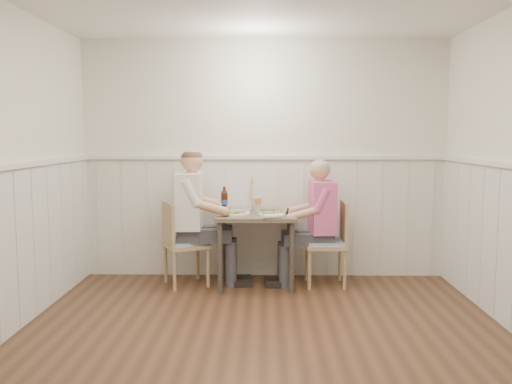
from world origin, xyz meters
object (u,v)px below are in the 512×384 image
dining_table (256,224)px  grass_vase (250,194)px  chair_left (181,241)px  man_in_pink (318,232)px  chair_right (331,240)px  beer_bottle (224,200)px  diner_cream (194,227)px

dining_table → grass_vase: size_ratio=2.04×
chair_left → man_in_pink: (1.42, 0.06, 0.09)m
chair_right → beer_bottle: (-1.12, 0.20, 0.39)m
grass_vase → chair_right: bearing=-18.9°
diner_cream → grass_vase: size_ratio=3.63×
diner_cream → grass_vase: (0.58, 0.29, 0.32)m
man_in_pink → grass_vase: size_ratio=3.36×
dining_table → grass_vase: (-0.08, 0.28, 0.29)m
chair_right → diner_cream: 1.43m
chair_left → diner_cream: diner_cream is taller
chair_left → beer_bottle: bearing=28.3°
dining_table → man_in_pink: man_in_pink is taller
diner_cream → grass_vase: bearing=26.5°
man_in_pink → dining_table: bearing=-179.3°
man_in_pink → beer_bottle: (-0.99, 0.17, 0.31)m
dining_table → chair_right: size_ratio=0.92×
man_in_pink → diner_cream: diner_cream is taller
man_in_pink → beer_bottle: 1.05m
beer_bottle → chair_right: bearing=-9.9°
grass_vase → man_in_pink: bearing=-20.6°
chair_right → man_in_pink: bearing=170.9°
dining_table → beer_bottle: size_ratio=3.06×
dining_table → chair_left: size_ratio=0.93×
diner_cream → grass_vase: diner_cream is taller
chair_left → chair_right: bearing=1.4°
man_in_pink → diner_cream: (-1.29, -0.02, 0.04)m
chair_right → grass_vase: bearing=161.1°
man_in_pink → grass_vase: bearing=159.4°
chair_left → grass_vase: 0.90m
dining_table → beer_bottle: bearing=152.2°
diner_cream → beer_bottle: 0.45m
chair_left → man_in_pink: size_ratio=0.65×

